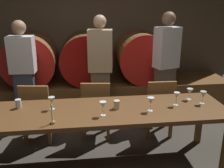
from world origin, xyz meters
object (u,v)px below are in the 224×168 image
object	(u,v)px
wine_barrel_right	(141,57)
guest_right	(166,65)
candle_center	(52,118)
wine_glass_right	(190,92)
dining_table	(102,115)
cup_center	(18,104)
wine_glass_center_left	(151,101)
cup_right	(117,105)
wine_barrel_center	(86,58)
guest_left	(24,74)
chair_center	(96,107)
wine_glass_far_left	(52,101)
guest_center	(100,69)
wine_glass_center_right	(177,96)
chair_left	(38,110)
chair_right	(159,105)
wine_barrel_left	(31,60)
wine_glass_left	(103,105)
wine_glass_far_right	(203,95)

from	to	relation	value
wine_barrel_right	guest_right	distance (m)	0.66
candle_center	wine_glass_right	bearing A→B (deg)	15.68
dining_table	cup_center	size ratio (longest dim) A/B	27.38
guest_right	wine_glass_right	bearing A→B (deg)	70.02
wine_glass_center_left	cup_right	world-z (taller)	wine_glass_center_left
cup_right	wine_barrel_center	bearing A→B (deg)	99.69
guest_left	candle_center	size ratio (longest dim) A/B	7.34
chair_center	wine_glass_far_left	xyz separation A→B (m)	(-0.55, -0.57, 0.35)
guest_center	cup_right	world-z (taller)	guest_center
wine_barrel_right	guest_right	size ratio (longest dim) A/B	0.50
wine_glass_center_right	wine_glass_right	xyz separation A→B (m)	(0.24, 0.16, -0.02)
wine_barrel_right	cup_right	distance (m)	1.96
wine_barrel_right	guest_center	size ratio (longest dim) A/B	0.52
chair_left	guest_right	xyz separation A→B (m)	(2.02, 0.58, 0.43)
guest_left	candle_center	distance (m)	1.62
chair_right	wine_glass_right	size ratio (longest dim) A/B	5.98
chair_right	wine_glass_right	xyz separation A→B (m)	(0.25, -0.43, 0.35)
dining_table	chair_center	size ratio (longest dim) A/B	3.36
wine_barrel_left	chair_left	distance (m)	1.29
wine_glass_center_left	cup_right	distance (m)	0.40
wine_glass_left	cup_right	distance (m)	0.26
chair_center	guest_left	bearing A→B (deg)	-21.02
wine_glass_right	wine_glass_far_right	bearing A→B (deg)	-56.96
chair_center	wine_glass_center_left	xyz separation A→B (m)	(0.58, -0.76, 0.37)
dining_table	guest_left	bearing A→B (deg)	132.07
chair_left	chair_center	distance (m)	0.82
guest_right	wine_glass_center_left	xyz separation A→B (m)	(-0.62, -1.34, -0.07)
chair_right	wine_glass_far_right	distance (m)	0.77
chair_left	wine_glass_center_left	xyz separation A→B (m)	(1.40, -0.76, 0.37)
wine_glass_center_right	dining_table	bearing A→B (deg)	-178.62
wine_glass_far_left	guest_right	bearing A→B (deg)	33.30
chair_right	cup_right	size ratio (longest dim) A/B	8.76
wine_barrel_right	chair_left	distance (m)	2.15
wine_barrel_center	guest_left	size ratio (longest dim) A/B	0.54
guest_center	wine_glass_center_left	world-z (taller)	guest_center
candle_center	guest_center	bearing A→B (deg)	67.75
wine_glass_far_right	wine_glass_far_left	bearing A→B (deg)	178.10
wine_barrel_right	chair_right	xyz separation A→B (m)	(0.00, -1.22, -0.46)
chair_left	chair_center	bearing A→B (deg)	-171.66
wine_barrel_left	wine_glass_left	distance (m)	2.27
chair_left	candle_center	bearing A→B (deg)	116.25
chair_left	wine_glass_far_left	world-z (taller)	wine_glass_far_left
candle_center	wine_glass_left	world-z (taller)	candle_center
chair_left	cup_right	bearing A→B (deg)	155.79
chair_right	cup_right	bearing A→B (deg)	41.57
wine_barrel_left	chair_center	bearing A→B (deg)	-47.65
wine_glass_far_left	wine_glass_far_right	bearing A→B (deg)	-1.90
chair_right	wine_glass_center_right	distance (m)	0.70
wine_barrel_center	wine_glass_far_right	bearing A→B (deg)	-52.66
wine_barrel_center	guest_center	world-z (taller)	guest_center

